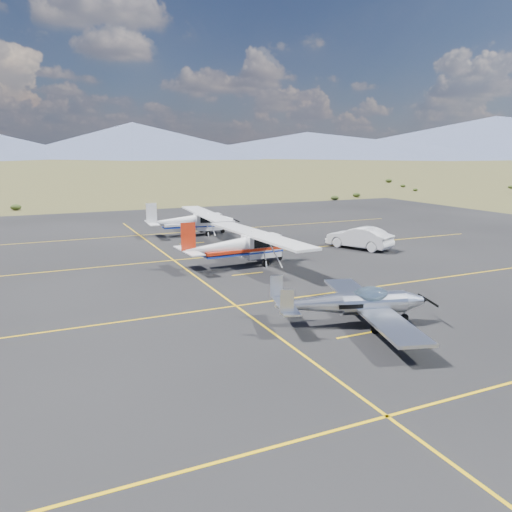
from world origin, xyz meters
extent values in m
plane|color=#383D1C|center=(0.00, 0.00, 0.00)|extent=(1600.00, 1600.00, 0.00)
cube|color=black|center=(0.00, 7.00, 0.00)|extent=(72.00, 72.00, 0.02)
cube|color=silver|center=(-1.76, -2.59, 0.74)|extent=(3.86, 8.97, 0.12)
ellipsoid|color=#99BFD8|center=(-1.76, -2.59, 1.22)|extent=(1.82, 1.35, 0.81)
cube|color=silver|center=(-5.29, -1.57, 1.02)|extent=(1.49, 3.05, 0.06)
cube|color=silver|center=(-5.73, -2.58, 1.47)|extent=(0.54, 0.21, 0.99)
cube|color=silver|center=(-5.13, -0.48, 1.47)|extent=(0.54, 0.21, 0.99)
cylinder|color=black|center=(-0.24, -3.03, 0.18)|extent=(0.35, 0.18, 0.34)
cylinder|color=black|center=(-2.29, -3.68, 0.21)|extent=(0.41, 0.21, 0.40)
cylinder|color=black|center=(-1.62, -1.39, 0.21)|extent=(0.41, 0.21, 0.40)
cube|color=white|center=(-0.96, 9.90, 1.13)|extent=(2.42, 1.37, 1.44)
cube|color=white|center=(-1.18, 9.89, 1.88)|extent=(2.37, 11.81, 0.15)
cube|color=black|center=(-0.96, 9.90, 1.43)|extent=(1.78, 1.37, 0.59)
cube|color=red|center=(-2.35, 9.82, 1.02)|extent=(5.40, 1.57, 0.19)
cube|color=red|center=(-5.97, 9.60, 2.14)|extent=(0.91, 0.13, 1.71)
cube|color=white|center=(-5.97, 9.60, 1.29)|extent=(1.01, 3.46, 0.06)
cylinder|color=black|center=(0.42, 9.99, 0.20)|extent=(0.39, 0.13, 0.38)
cylinder|color=black|center=(-1.21, 8.77, 0.24)|extent=(0.48, 0.17, 0.47)
cylinder|color=black|center=(-1.35, 11.00, 0.24)|extent=(0.48, 0.17, 0.47)
cube|color=white|center=(-0.38, 22.16, 1.10)|extent=(2.34, 1.32, 1.40)
cube|color=white|center=(-0.59, 22.18, 1.82)|extent=(2.29, 11.45, 0.14)
cube|color=black|center=(-0.38, 22.16, 1.38)|extent=(1.73, 1.33, 0.57)
cube|color=white|center=(-1.72, 22.25, 0.99)|extent=(5.23, 1.52, 0.19)
cube|color=white|center=(-5.23, 22.46, 2.08)|extent=(0.88, 0.13, 1.65)
cube|color=white|center=(-5.23, 22.46, 1.25)|extent=(0.97, 3.35, 0.06)
cylinder|color=black|center=(0.96, 22.08, 0.20)|extent=(0.38, 0.13, 0.37)
cylinder|color=black|center=(-0.75, 21.10, 0.24)|extent=(0.46, 0.16, 0.45)
cylinder|color=black|center=(-0.62, 23.27, 0.24)|extent=(0.46, 0.16, 0.45)
imported|color=white|center=(7.77, 11.26, 0.82)|extent=(3.62, 5.21, 1.63)
camera|label=1|loc=(-14.53, -18.92, 7.22)|focal=35.00mm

